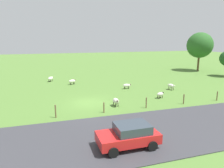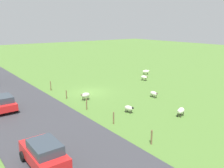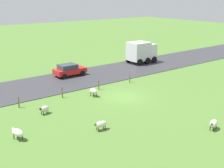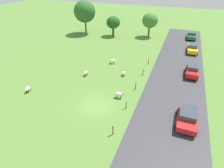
% 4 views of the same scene
% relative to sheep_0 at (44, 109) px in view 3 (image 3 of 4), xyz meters
% --- Properties ---
extents(ground_plane, '(160.00, 160.00, 0.00)m').
position_rel_sheep_0_xyz_m(ground_plane, '(-0.72, -8.39, -0.49)').
color(ground_plane, '#517A33').
extents(road_strip, '(8.00, 80.00, 0.06)m').
position_rel_sheep_0_xyz_m(road_strip, '(7.86, -8.39, -0.46)').
color(road_strip, '#38383D').
rests_on(road_strip, ground_plane).
extents(sheep_0, '(0.72, 1.08, 0.73)m').
position_rel_sheep_0_xyz_m(sheep_0, '(0.00, 0.00, 0.00)').
color(sheep_0, beige).
rests_on(sheep_0, ground_plane).
extents(sheep_1, '(0.78, 1.19, 0.78)m').
position_rel_sheep_0_xyz_m(sheep_1, '(-10.73, -8.99, 0.04)').
color(sheep_1, silver).
rests_on(sheep_1, ground_plane).
extents(sheep_2, '(1.26, 0.80, 0.82)m').
position_rel_sheep_0_xyz_m(sheep_2, '(-3.24, 3.55, 0.07)').
color(sheep_2, silver).
rests_on(sheep_2, ground_plane).
extents(sheep_3, '(1.16, 0.58, 0.85)m').
position_rel_sheep_0_xyz_m(sheep_3, '(1.27, -5.96, 0.09)').
color(sheep_3, beige).
rests_on(sheep_3, ground_plane).
extents(sheep_5, '(0.49, 1.16, 0.73)m').
position_rel_sheep_0_xyz_m(sheep_5, '(-5.57, -2.06, 0.00)').
color(sheep_5, silver).
rests_on(sheep_5, ground_plane).
extents(fence_post_0, '(0.12, 0.12, 1.20)m').
position_rel_sheep_0_xyz_m(fence_post_0, '(2.78, -12.11, 0.11)').
color(fence_post_0, brown).
rests_on(fence_post_0, ground_plane).
extents(fence_post_1, '(0.12, 0.12, 1.02)m').
position_rel_sheep_0_xyz_m(fence_post_1, '(2.78, -7.66, 0.02)').
color(fence_post_1, brown).
rests_on(fence_post_1, ground_plane).
extents(fence_post_2, '(0.12, 0.12, 1.12)m').
position_rel_sheep_0_xyz_m(fence_post_2, '(2.78, -3.21, 0.08)').
color(fence_post_2, brown).
rests_on(fence_post_2, ground_plane).
extents(fence_post_3, '(0.12, 0.12, 1.08)m').
position_rel_sheep_0_xyz_m(fence_post_3, '(2.78, 1.24, 0.05)').
color(fence_post_3, brown).
rests_on(fence_post_3, ground_plane).
extents(truck_0, '(2.81, 4.12, 3.15)m').
position_rel_sheep_0_xyz_m(truck_0, '(9.58, -20.17, 1.27)').
color(truck_0, white).
rests_on(truck_0, road_strip).
extents(car_1, '(2.15, 3.96, 1.52)m').
position_rel_sheep_0_xyz_m(car_1, '(9.55, -7.83, 0.37)').
color(car_1, red).
rests_on(car_1, road_strip).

